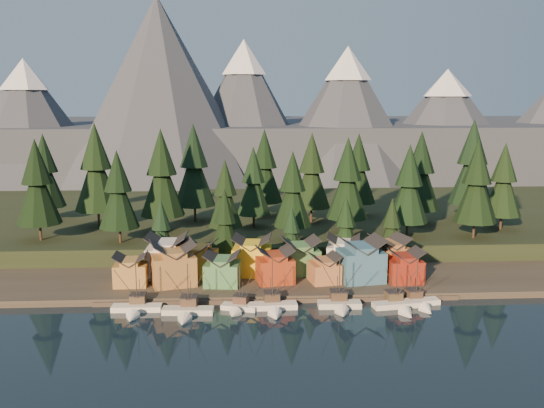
{
  "coord_description": "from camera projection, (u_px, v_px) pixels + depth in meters",
  "views": [
    {
      "loc": [
        -8.57,
        -110.84,
        44.66
      ],
      "look_at": [
        -0.55,
        30.0,
        19.27
      ],
      "focal_mm": 40.0,
      "sensor_mm": 36.0,
      "label": 1
    }
  ],
  "objects": [
    {
      "name": "shore_strip",
      "position": [
        272.0,
        268.0,
        156.47
      ],
      "size": [
        400.0,
        50.0,
        1.5
      ],
      "primitive_type": "cube",
      "color": "#332D25",
      "rests_on": "ground"
    },
    {
      "name": "tree_hill_3",
      "position": [
        162.0,
        176.0,
        170.64
      ],
      "size": [
        12.72,
        12.72,
        29.64
      ],
      "color": "#332319",
      "rests_on": "hillside"
    },
    {
      "name": "mountain_ridge",
      "position": [
        246.0,
        131.0,
        322.32
      ],
      "size": [
        560.0,
        190.0,
        90.0
      ],
      "color": "#424855",
      "rests_on": "ground"
    },
    {
      "name": "tree_hill_5",
      "position": [
        225.0,
        196.0,
        162.57
      ],
      "size": [
        9.42,
        9.42,
        21.93
      ],
      "color": "#332319",
      "rests_on": "hillside"
    },
    {
      "name": "tree_hill_9",
      "position": [
        348.0,
        181.0,
        168.86
      ],
      "size": [
        11.75,
        11.75,
        27.36
      ],
      "color": "#332319",
      "rests_on": "hillside"
    },
    {
      "name": "dock",
      "position": [
        278.0,
        298.0,
        133.42
      ],
      "size": [
        80.0,
        4.0,
        1.0
      ],
      "primitive_type": "cube",
      "color": "#4F4139",
      "rests_on": "ground"
    },
    {
      "name": "house_front_0",
      "position": [
        131.0,
        269.0,
        139.13
      ],
      "size": [
        7.55,
        7.16,
        7.38
      ],
      "rotation": [
        0.0,
        0.0,
        0.02
      ],
      "color": "#A17739",
      "rests_on": "shore_strip"
    },
    {
      "name": "boat_0",
      "position": [
        135.0,
        303.0,
        125.89
      ],
      "size": [
        10.67,
        11.58,
        11.38
      ],
      "rotation": [
        0.0,
        0.0,
        -0.03
      ],
      "color": "white",
      "rests_on": "ground"
    },
    {
      "name": "tree_hill_6",
      "position": [
        254.0,
        183.0,
        177.55
      ],
      "size": [
        10.34,
        10.34,
        24.09
      ],
      "color": "#332319",
      "rests_on": "hillside"
    },
    {
      "name": "house_front_6",
      "position": [
        404.0,
        265.0,
        141.59
      ],
      "size": [
        8.23,
        7.83,
        7.8
      ],
      "rotation": [
        0.0,
        0.0,
        0.06
      ],
      "color": "maroon",
      "rests_on": "shore_strip"
    },
    {
      "name": "boat_4",
      "position": [
        340.0,
        298.0,
        127.97
      ],
      "size": [
        9.49,
        10.3,
        12.02
      ],
      "rotation": [
        0.0,
        0.0,
        -0.03
      ],
      "color": "beige",
      "rests_on": "ground"
    },
    {
      "name": "tree_hill_15",
      "position": [
        265.0,
        169.0,
        194.08
      ],
      "size": [
        12.1,
        12.1,
        28.19
      ],
      "color": "#332319",
      "rests_on": "hillside"
    },
    {
      "name": "tree_hill_13",
      "position": [
        476.0,
        185.0,
        163.92
      ],
      "size": [
        11.57,
        11.57,
        26.96
      ],
      "color": "#332319",
      "rests_on": "hillside"
    },
    {
      "name": "boat_6",
      "position": [
        420.0,
        297.0,
        129.78
      ],
      "size": [
        10.19,
        10.87,
        10.65
      ],
      "rotation": [
        0.0,
        0.0,
        0.14
      ],
      "color": "white",
      "rests_on": "ground"
    },
    {
      "name": "house_back_1",
      "position": [
        199.0,
        258.0,
        145.74
      ],
      "size": [
        9.43,
        9.5,
        8.72
      ],
      "rotation": [
        0.0,
        0.0,
        -0.25
      ],
      "color": "#BD8030",
      "rests_on": "shore_strip"
    },
    {
      "name": "house_front_1",
      "position": [
        173.0,
        262.0,
        139.59
      ],
      "size": [
        11.67,
        11.4,
        9.97
      ],
      "rotation": [
        0.0,
        0.0,
        0.26
      ],
      "color": "olive",
      "rests_on": "shore_strip"
    },
    {
      "name": "house_back_2",
      "position": [
        252.0,
        254.0,
        147.14
      ],
      "size": [
        10.08,
        9.44,
        9.63
      ],
      "rotation": [
        0.0,
        0.0,
        -0.13
      ],
      "color": "gold",
      "rests_on": "shore_strip"
    },
    {
      "name": "boat_3",
      "position": [
        273.0,
        301.0,
        127.06
      ],
      "size": [
        10.71,
        11.58,
        11.6
      ],
      "rotation": [
        0.0,
        0.0,
        0.05
      ],
      "color": "silver",
      "rests_on": "ground"
    },
    {
      "name": "tree_hill_0",
      "position": [
        37.0,
        185.0,
        161.2
      ],
      "size": [
        11.82,
        11.82,
        27.54
      ],
      "color": "#332319",
      "rests_on": "hillside"
    },
    {
      "name": "tree_hill_14",
      "position": [
        472.0,
        165.0,
        187.5
      ],
      "size": [
        13.55,
        13.55,
        31.57
      ],
      "color": "#332319",
      "rests_on": "hillside"
    },
    {
      "name": "tree_shore_1",
      "position": [
        225.0,
        224.0,
        153.72
      ],
      "size": [
        8.64,
        8.64,
        20.13
      ],
      "color": "#332319",
      "rests_on": "shore_strip"
    },
    {
      "name": "tree_hill_17",
      "position": [
        503.0,
        182.0,
        174.57
      ],
      "size": [
        10.9,
        10.9,
        25.4
      ],
      "color": "#332319",
      "rests_on": "hillside"
    },
    {
      "name": "boat_1",
      "position": [
        187.0,
        305.0,
        124.18
      ],
      "size": [
        11.04,
        11.9,
        11.72
      ],
      "rotation": [
        0.0,
        0.0,
        -0.07
      ],
      "color": "beige",
      "rests_on": "ground"
    },
    {
      "name": "ground",
      "position": [
        284.0,
        329.0,
        117.3
      ],
      "size": [
        500.0,
        500.0,
        0.0
      ],
      "primitive_type": "plane",
      "color": "black",
      "rests_on": "ground"
    },
    {
      "name": "tree_hill_16",
      "position": [
        45.0,
        173.0,
        186.43
      ],
      "size": [
        11.72,
        11.72,
        27.3
      ],
      "color": "#332319",
      "rests_on": "hillside"
    },
    {
      "name": "house_front_3",
      "position": [
        275.0,
        264.0,
        141.26
      ],
      "size": [
        9.3,
        8.99,
        8.28
      ],
      "rotation": [
        0.0,
        0.0,
        0.17
      ],
      "color": "#973417",
      "rests_on": "shore_strip"
    },
    {
      "name": "tree_shore_2",
      "position": [
        291.0,
        233.0,
        155.13
      ],
      "size": [
        6.62,
        6.62,
        15.42
      ],
      "color": "#332319",
      "rests_on": "shore_strip"
    },
    {
      "name": "tree_hill_8",
      "position": [
        312.0,
        173.0,
        185.09
      ],
      "size": [
        11.84,
        11.84,
        27.59
      ],
      "color": "#332319",
      "rests_on": "hillside"
    },
    {
      "name": "tree_shore_0",
      "position": [
        162.0,
        230.0,
        153.09
      ],
      "size": [
        7.48,
        7.48,
        17.42
      ],
      "color": "#332319",
      "rests_on": "shore_strip"
    },
    {
      "name": "tree_hill_1",
      "position": [
        96.0,
        170.0,
        177.25
      ],
      "size": [
        13.32,
        13.32,
        31.02
      ],
      "color": "#332319",
      "rests_on": "hillside"
    },
    {
      "name": "tree_hill_2",
      "position": [
        118.0,
        192.0,
        158.76
      ],
      "size": [
        10.63,
        10.63,
        24.77
      ],
      "color": "#332319",
      "rests_on": "hillside"
    },
    {
      "name": "house_back_5",
      "position": [
        389.0,
        254.0,
        148.58
      ],
      "size": [
        9.89,
        9.97,
        9.27
      ],
      "rotation": [
        0.0,
        0.0,
        0.23
      ],
      "color": "#996536",
      "rests_on": "shore_strip"
    },
    {
      "name": "house_back_0",
      "position": [
        167.0,
        255.0,
        145.37
      ],
      "size": [
        9.8,
        9.43,
        10.35
      ],
      "rotation": [
        0.0,
        0.0,
        -0.03
      ],
      "color": "beige",
      "rests_on": "shore_strip"
    },
    {
      "name": "house_front_2",
      "position": [
        222.0,
        268.0,
        139.3
      ],
      "size": [
        8.82,
        8.88,
        7.7
      ],
      "rotation": [
        0.0,
        0.0,
        -0.13
      ],
      "color": "#427A46",
      "rests_on": "shore_strip"
    },
    {
      "name": "tree_hill_7",
      "position": [
        293.0,
        192.0,
        161.39
      ],
      "size": [
        10.42,
        10.42,
        24.27
      ],
      "color": "#332319",
      "rests_on": "hillside"
    },
    {
      "name": "tree_hill_10",
      "position": [
        358.0,
        171.0,
        193.92
      ],
      "size": [
        11.53,
        11.53,
        26.86
      ],
      "color": "#332319",
      "rests_on": "hillside"
    },
    {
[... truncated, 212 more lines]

